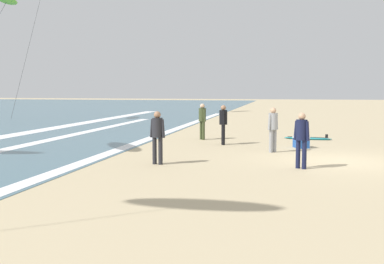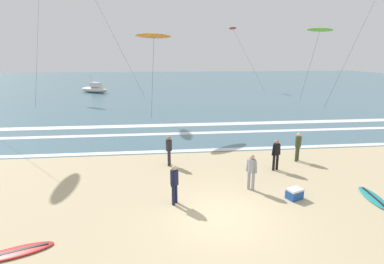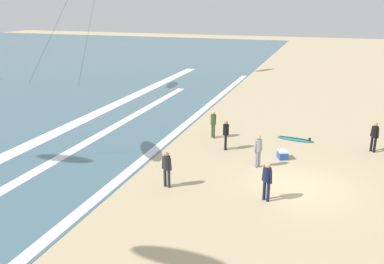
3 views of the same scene
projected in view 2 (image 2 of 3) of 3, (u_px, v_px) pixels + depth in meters
ground_plane at (222, 217)px, 10.68m from camera, size 160.00×160.00×0.00m
ocean_surface at (170, 83)px, 60.98m from camera, size 140.00×90.00×0.01m
wave_foam_shoreline at (201, 150)px, 18.10m from camera, size 52.21×0.52×0.01m
wave_foam_mid_break at (178, 134)px, 21.95m from camera, size 37.57×0.64×0.01m
wave_foam_outer_break at (178, 125)px, 24.64m from camera, size 59.55×1.04×0.01m
surfer_left_near at (169, 148)px, 15.43m from camera, size 0.32×0.52×1.60m
surfer_right_near at (174, 181)px, 11.38m from camera, size 0.34×0.48×1.60m
surfer_background_far at (252, 169)px, 12.61m from camera, size 0.45×0.39×1.60m
surfer_mid_group at (298, 144)px, 16.07m from camera, size 0.45×0.40×1.60m
surfer_foreground_main at (276, 152)px, 14.77m from camera, size 0.51×0.32×1.60m
surfboard_left_pile at (373, 198)px, 11.99m from camera, size 0.92×2.17×0.25m
surfboard_near_water at (15, 252)px, 8.67m from camera, size 2.18×1.28×0.25m
kite_orange_high_left at (154, 36)px, 21.97m from camera, size 3.05×5.20×7.27m
kite_red_mid_center at (233, 29)px, 48.33m from camera, size 4.73×7.36×10.16m
kite_lime_distant_high at (320, 30)px, 29.50m from camera, size 3.56×7.54×8.34m
offshore_boat at (94, 89)px, 45.93m from camera, size 5.28×4.26×2.70m
cooler_box at (294, 194)px, 11.97m from camera, size 0.74×0.65×0.44m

